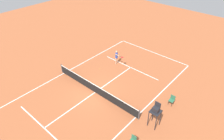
{
  "coord_description": "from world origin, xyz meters",
  "views": [
    {
      "loc": [
        -11.24,
        10.3,
        13.25
      ],
      "look_at": [
        0.53,
        -3.14,
        0.8
      ],
      "focal_mm": 32.43,
      "sensor_mm": 36.0,
      "label": 1
    }
  ],
  "objects_px": {
    "tennis_ball": "(100,69)",
    "umpire_chair": "(156,111)",
    "courtside_chair_far": "(133,140)",
    "courtside_chair_mid": "(172,100)",
    "player_serving": "(117,56)"
  },
  "relations": [
    {
      "from": "umpire_chair",
      "to": "courtside_chair_far",
      "type": "relative_size",
      "value": 2.54
    },
    {
      "from": "courtside_chair_mid",
      "to": "courtside_chair_far",
      "type": "xyz_separation_m",
      "value": [
        0.1,
        5.84,
        0.0
      ]
    },
    {
      "from": "courtside_chair_mid",
      "to": "courtside_chair_far",
      "type": "bearing_deg",
      "value": 89.01
    },
    {
      "from": "courtside_chair_far",
      "to": "tennis_ball",
      "type": "bearing_deg",
      "value": -32.42
    },
    {
      "from": "tennis_ball",
      "to": "courtside_chair_mid",
      "type": "relative_size",
      "value": 0.07
    },
    {
      "from": "umpire_chair",
      "to": "courtside_chair_mid",
      "type": "bearing_deg",
      "value": -88.75
    },
    {
      "from": "player_serving",
      "to": "courtside_chair_mid",
      "type": "height_order",
      "value": "player_serving"
    },
    {
      "from": "umpire_chair",
      "to": "courtside_chair_mid",
      "type": "distance_m",
      "value": 3.35
    },
    {
      "from": "player_serving",
      "to": "tennis_ball",
      "type": "relative_size",
      "value": 25.99
    },
    {
      "from": "courtside_chair_mid",
      "to": "courtside_chair_far",
      "type": "relative_size",
      "value": 1.0
    },
    {
      "from": "umpire_chair",
      "to": "tennis_ball",
      "type": "bearing_deg",
      "value": -18.09
    },
    {
      "from": "player_serving",
      "to": "umpire_chair",
      "type": "bearing_deg",
      "value": 60.09
    },
    {
      "from": "player_serving",
      "to": "courtside_chair_far",
      "type": "bearing_deg",
      "value": 47.86
    },
    {
      "from": "tennis_ball",
      "to": "umpire_chair",
      "type": "distance_m",
      "value": 9.61
    },
    {
      "from": "courtside_chair_far",
      "to": "courtside_chair_mid",
      "type": "bearing_deg",
      "value": -90.99
    }
  ]
}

